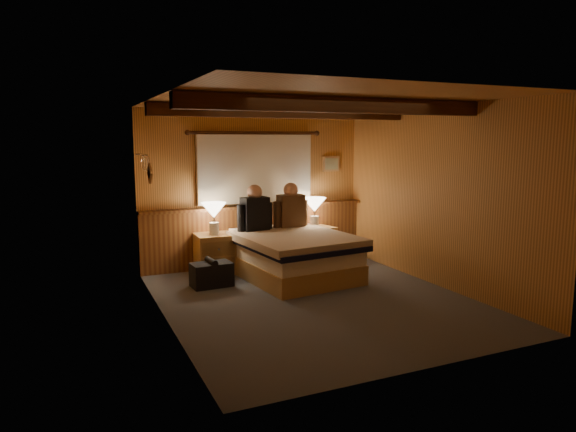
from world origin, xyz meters
TOP-DOWN VIEW (x-y plane):
  - floor at (0.00, 0.00)m, footprint 4.20×4.20m
  - ceiling at (0.00, 0.00)m, footprint 4.20×4.20m
  - wall_back at (0.00, 2.10)m, footprint 3.60×0.00m
  - wall_left at (-1.80, 0.00)m, footprint 0.00×4.20m
  - wall_right at (1.80, 0.00)m, footprint 0.00×4.20m
  - wall_front at (0.00, -2.10)m, footprint 3.60×0.00m
  - wainscot at (0.00, 2.04)m, footprint 3.60×0.23m
  - curtain_window at (0.00, 2.03)m, footprint 2.18×0.09m
  - ceiling_beams at (0.00, 0.15)m, footprint 3.60×1.65m
  - coat_rail at (-1.72, 1.58)m, footprint 0.05×0.55m
  - framed_print at (1.35, 2.08)m, footprint 0.30×0.04m
  - bed at (0.19, 1.07)m, footprint 1.60×1.96m
  - nightstand_left at (-0.77, 1.74)m, footprint 0.54×0.49m
  - nightstand_right at (0.91, 1.74)m, footprint 0.60×0.56m
  - lamp_left at (-0.78, 1.70)m, footprint 0.36×0.36m
  - lamp_right at (0.88, 1.74)m, footprint 0.36×0.36m
  - person_left at (-0.18, 1.61)m, footprint 0.57×0.28m
  - person_right at (0.44, 1.68)m, footprint 0.58×0.24m
  - duffel_bag at (-0.99, 1.09)m, footprint 0.55×0.35m

SIDE VIEW (x-z plane):
  - floor at x=0.00m, z-range 0.00..0.00m
  - duffel_bag at x=-0.99m, z-range -0.02..0.36m
  - nightstand_right at x=0.91m, z-range 0.00..0.57m
  - nightstand_left at x=-0.77m, z-range 0.00..0.58m
  - bed at x=0.19m, z-range 0.01..0.64m
  - wainscot at x=0.00m, z-range 0.02..0.96m
  - lamp_right at x=0.88m, z-range 0.67..1.14m
  - person_left at x=-0.18m, z-range 0.55..1.25m
  - person_right at x=0.44m, z-range 0.55..1.26m
  - lamp_left at x=-0.78m, z-range 0.68..1.15m
  - wall_left at x=-1.80m, z-range -0.90..3.30m
  - wall_right at x=1.80m, z-range -0.90..3.30m
  - wall_back at x=0.00m, z-range -0.60..3.00m
  - wall_front at x=0.00m, z-range -0.60..3.00m
  - curtain_window at x=0.00m, z-range 0.96..2.08m
  - framed_print at x=1.35m, z-range 1.43..1.68m
  - coat_rail at x=-1.72m, z-range 1.55..1.79m
  - ceiling_beams at x=0.00m, z-range 2.23..2.39m
  - ceiling at x=0.00m, z-range 2.40..2.40m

